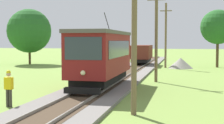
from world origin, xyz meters
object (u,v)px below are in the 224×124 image
(track_worker, at_px, (9,87))
(red_tram, at_px, (101,56))
(utility_pole_near_tram, at_px, (134,28))
(utility_pole_mid, at_px, (156,34))
(tree_left_near, at_px, (218,27))
(tree_right_near, at_px, (29,31))
(gravel_pile, at_px, (181,63))
(freight_car, at_px, (141,54))
(utility_pole_far, at_px, (166,35))

(track_worker, bearing_deg, red_tram, -19.73)
(utility_pole_near_tram, bearing_deg, utility_pole_mid, 90.00)
(tree_left_near, height_order, tree_right_near, tree_right_near)
(tree_right_near, bearing_deg, utility_pole_mid, -40.30)
(track_worker, height_order, tree_right_near, tree_right_near)
(utility_pole_mid, relative_size, tree_left_near, 1.04)
(utility_pole_near_tram, xyz_separation_m, gravel_pile, (1.76, 24.72, -3.10))
(freight_car, distance_m, tree_right_near, 15.52)
(tree_left_near, bearing_deg, utility_pole_mid, -111.22)
(utility_pole_far, distance_m, tree_left_near, 6.43)
(red_tram, bearing_deg, tree_right_near, 127.23)
(track_worker, bearing_deg, utility_pole_near_tram, -89.21)
(red_tram, relative_size, tree_left_near, 1.24)
(red_tram, height_order, gravel_pile, red_tram)
(track_worker, distance_m, tree_left_near, 29.55)
(utility_pole_near_tram, relative_size, utility_pole_far, 0.95)
(utility_pole_near_tram, relative_size, tree_right_near, 0.96)
(utility_pole_far, distance_m, tree_right_near, 18.58)
(freight_car, xyz_separation_m, gravel_pile, (4.99, -3.05, -0.95))
(tree_left_near, xyz_separation_m, tree_right_near, (-24.48, 0.10, -0.30))
(freight_car, distance_m, tree_left_near, 9.86)
(freight_car, height_order, utility_pole_far, utility_pole_far)
(utility_pole_near_tram, xyz_separation_m, track_worker, (-6.09, 0.27, -2.73))
(utility_pole_near_tram, xyz_separation_m, tree_left_near, (6.04, 26.94, 1.12))
(freight_car, xyz_separation_m, track_worker, (-2.86, -27.50, -0.57))
(tree_left_near, relative_size, tree_right_near, 0.92)
(freight_car, relative_size, tree_left_near, 0.75)
(gravel_pile, distance_m, tree_right_near, 20.71)
(utility_pole_near_tram, xyz_separation_m, utility_pole_mid, (0.00, 11.39, -0.03))
(gravel_pile, bearing_deg, freight_car, 148.55)
(utility_pole_mid, distance_m, utility_pole_far, 13.53)
(freight_car, distance_m, utility_pole_mid, 16.83)
(tree_right_near, bearing_deg, utility_pole_far, -6.54)
(utility_pole_near_tram, distance_m, tree_left_near, 27.63)
(red_tram, relative_size, track_worker, 4.79)
(utility_pole_mid, bearing_deg, tree_left_near, 68.78)
(utility_pole_near_tram, relative_size, gravel_pile, 2.52)
(utility_pole_near_tram, xyz_separation_m, utility_pole_far, (0.00, 24.92, 0.18))
(tree_right_near, bearing_deg, gravel_pile, -6.54)
(tree_left_near, bearing_deg, freight_car, 174.86)
(gravel_pile, relative_size, tree_left_near, 0.42)
(utility_pole_far, xyz_separation_m, track_worker, (-6.09, -24.66, -2.91))
(gravel_pile, bearing_deg, tree_right_near, 173.46)
(track_worker, distance_m, tree_right_near, 29.69)
(tree_right_near, bearing_deg, track_worker, -65.23)
(freight_car, bearing_deg, red_tram, -89.99)
(freight_car, bearing_deg, utility_pole_near_tram, -83.36)
(utility_pole_mid, bearing_deg, track_worker, -118.72)
(utility_pole_far, height_order, tree_left_near, utility_pole_far)
(red_tram, height_order, track_worker, red_tram)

